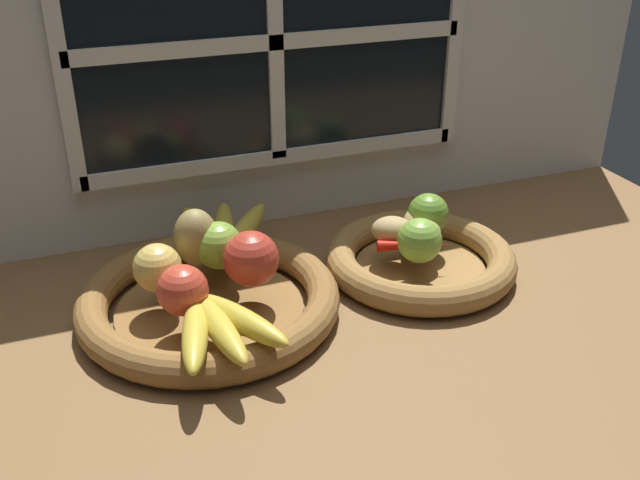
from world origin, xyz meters
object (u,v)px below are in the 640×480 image
pear_brown (196,238)px  fruit_bowl_left (209,301)px  apple_green_back (219,245)px  banana_bunch_back (224,232)px  lime_far (428,214)px  fruit_bowl_right (420,260)px  apple_golden_left (158,268)px  banana_bunch_front (218,325)px  potato_large (422,234)px  apple_red_right (251,259)px  lime_near (420,240)px  potato_oblong (392,230)px  potato_back (420,220)px  chili_pepper (414,245)px  apple_red_front (183,290)px

pear_brown → fruit_bowl_left: bearing=-90.4°
apple_green_back → pear_brown: bearing=147.5°
banana_bunch_back → lime_far: bearing=-15.6°
fruit_bowl_right → lime_far: 7.40cm
banana_bunch_back → fruit_bowl_right: bearing=-24.3°
banana_bunch_back → apple_golden_left: bearing=-137.0°
banana_bunch_front → banana_bunch_back: bearing=74.3°
banana_bunch_front → potato_large: (34.20, 12.11, 0.44)cm
apple_golden_left → apple_red_right: bearing=-13.7°
apple_red_right → lime_near: apple_red_right is taller
apple_green_back → banana_bunch_back: (2.53, 7.71, -1.92)cm
apple_golden_left → banana_bunch_front: size_ratio=0.37×
fruit_bowl_right → banana_bunch_front: size_ratio=1.63×
apple_green_back → potato_oblong: 26.40cm
potato_oblong → apple_red_right: bearing=-169.6°
fruit_bowl_left → lime_far: bearing=6.2°
apple_red_right → potato_oblong: bearing=10.4°
apple_golden_left → lime_near: (36.43, -5.31, -0.05)cm
apple_golden_left → potato_oblong: size_ratio=1.04×
potato_back → potato_oblong: bearing=-164.1°
fruit_bowl_right → banana_bunch_front: 36.50cm
potato_oblong → chili_pepper: (1.75, -3.74, -1.11)cm
potato_back → chili_pepper: (-3.81, -5.33, -1.16)cm
apple_red_right → fruit_bowl_left: bearing=165.7°
fruit_bowl_left → apple_red_right: bearing=-14.3°
lime_near → chili_pepper: size_ratio=0.60×
apple_red_front → apple_green_back: 12.33cm
fruit_bowl_left → potato_oblong: (29.13, 2.78, 4.44)cm
fruit_bowl_left → apple_golden_left: apple_golden_left is taller
fruit_bowl_right → banana_bunch_back: 30.25cm
pear_brown → banana_bunch_front: 18.78cm
potato_oblong → apple_green_back: bearing=176.0°
fruit_bowl_left → lime_near: bearing=-7.3°
banana_bunch_back → potato_large: bearing=-24.3°
fruit_bowl_left → potato_large: potato_large is taller
apple_golden_left → chili_pepper: apple_golden_left is taller
pear_brown → potato_large: size_ratio=1.40×
apple_red_front → chili_pepper: 35.54cm
pear_brown → potato_oblong: bearing=-7.1°
lime_far → chili_pepper: size_ratio=0.58×
lime_near → potato_large: bearing=56.3°
apple_red_right → potato_back: (28.86, 5.85, -1.75)cm
potato_back → apple_red_right: bearing=-168.5°
pear_brown → potato_back: (34.65, -2.03, -2.21)cm
banana_bunch_front → chili_pepper: bearing=19.0°
apple_green_back → banana_bunch_front: apple_green_back is taller
apple_red_right → banana_bunch_front: (-7.33, -10.63, -2.24)cm
potato_large → lime_near: 4.79cm
fruit_bowl_right → lime_near: lime_near is taller
fruit_bowl_right → apple_green_back: apple_green_back is taller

